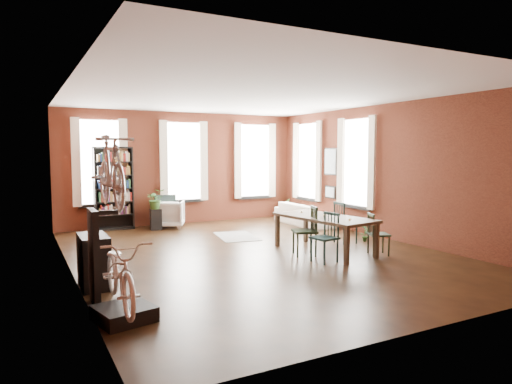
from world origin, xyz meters
TOP-DOWN VIEW (x-y plane):
  - room at (0.25, 0.62)m, footprint 9.00×9.04m
  - dining_table at (1.30, -0.55)m, footprint 1.30×2.30m
  - dining_chair_a at (0.79, -1.26)m, footprint 0.49×0.49m
  - dining_chair_b at (0.78, -0.61)m, footprint 0.57×0.57m
  - dining_chair_c at (2.11, -1.28)m, footprint 0.50×0.50m
  - dining_chair_d at (2.29, -0.02)m, footprint 0.44×0.44m
  - bookshelf at (-2.00, 4.30)m, footprint 1.00×0.32m
  - white_armchair at (-0.63, 3.93)m, footprint 1.04×1.01m
  - cream_sofa at (2.95, 2.60)m, footprint 0.61×2.08m
  - striped_rug at (0.44, 1.85)m, footprint 1.11×1.54m
  - bike_trainer at (-3.18, -2.56)m, footprint 0.76×0.76m
  - bike_wall_rack at (-3.40, -1.80)m, footprint 0.16×0.60m
  - console_table at (-3.28, -0.90)m, footprint 0.40×0.80m
  - plant_stand at (-1.04, 3.74)m, footprint 0.31×0.31m
  - plant_by_sofa at (3.14, 3.97)m, footprint 0.41×0.66m
  - plant_small at (2.80, -0.10)m, footprint 0.38×0.46m
  - bicycle_floor at (-3.21, -2.57)m, footprint 0.59×0.87m
  - bicycle_hung at (-3.15, -1.80)m, footprint 0.47×1.00m
  - plant_on_stand at (-1.04, 3.70)m, footprint 0.50×0.55m

SIDE VIEW (x-z plane):
  - striped_rug at x=0.44m, z-range 0.00..0.01m
  - plant_small at x=2.80m, z-range 0.00..0.15m
  - bike_trainer at x=-3.18m, z-range 0.00..0.18m
  - plant_by_sofa at x=3.14m, z-range 0.00..0.28m
  - plant_stand at x=-1.04m, z-range 0.00..0.56m
  - dining_table at x=1.30m, z-range 0.00..0.74m
  - console_table at x=-3.28m, z-range 0.00..0.80m
  - cream_sofa at x=2.95m, z-range 0.00..0.81m
  - white_armchair at x=-0.63m, z-range 0.00..0.82m
  - dining_chair_c at x=2.11m, z-range 0.00..0.84m
  - dining_chair_a at x=0.79m, z-range 0.00..0.92m
  - dining_chair_d at x=2.29m, z-range 0.00..0.93m
  - dining_chair_b at x=0.78m, z-range 0.00..0.98m
  - bike_wall_rack at x=-3.40m, z-range 0.00..1.30m
  - plant_on_stand at x=-1.04m, z-range 0.56..0.98m
  - bicycle_floor at x=-3.21m, z-range 0.18..1.82m
  - bookshelf at x=-2.00m, z-range 0.00..2.20m
  - bicycle_hung at x=-3.15m, z-range 1.30..2.96m
  - room at x=0.25m, z-range 0.53..3.75m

